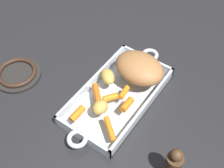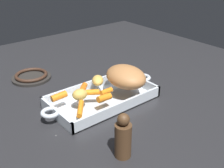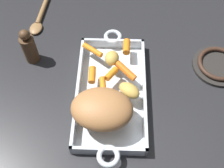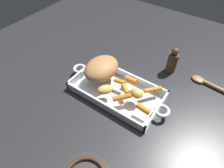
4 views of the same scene
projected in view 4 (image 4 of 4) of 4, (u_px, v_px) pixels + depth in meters
The scene contains 13 objects.
ground_plane at pixel (117, 93), 0.78m from camera, with size 1.65×1.65×0.00m, color #232326.
roasting_dish at pixel (117, 91), 0.77m from camera, with size 0.45×0.20×0.04m.
pork_roast at pixel (101, 68), 0.77m from camera, with size 0.16×0.12×0.07m, color #AA7141.
baby_carrot_center_right at pixel (122, 97), 0.70m from camera, with size 0.02×0.02×0.07m, color orange.
baby_carrot_center_left at pixel (153, 89), 0.73m from camera, with size 0.02×0.02×0.07m, color orange.
baby_carrot_northeast at pixel (131, 80), 0.76m from camera, with size 0.02×0.02×0.05m, color orange.
baby_carrot_southeast at pixel (143, 109), 0.66m from camera, with size 0.02×0.02×0.05m, color orange.
baby_carrot_long at pixel (126, 89), 0.73m from camera, with size 0.02×0.02×0.04m, color orange.
baby_carrot_short at pixel (120, 81), 0.75m from camera, with size 0.02×0.02×0.05m, color orange.
potato_near_roast at pixel (137, 94), 0.70m from camera, with size 0.05×0.04×0.04m, color gold.
potato_golden_large at pixel (105, 90), 0.72m from camera, with size 0.06×0.04×0.03m, color gold.
serving_spoon at pixel (210, 85), 0.80m from camera, with size 0.20×0.05×0.02m.
pepper_mill at pixel (172, 61), 0.83m from camera, with size 0.04×0.04×0.13m.
Camera 4 is at (0.27, -0.42, 0.59)m, focal length 30.50 mm.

